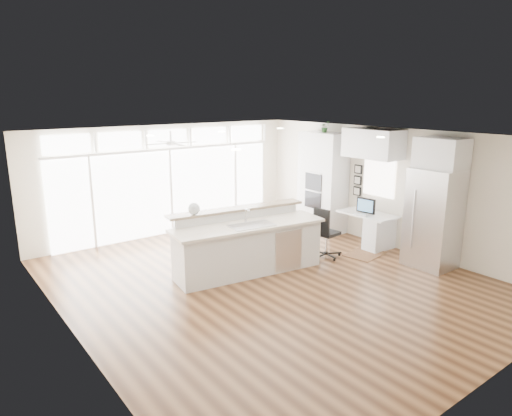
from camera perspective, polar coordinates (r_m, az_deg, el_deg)
floor at (r=8.67m, az=1.69°, el=-9.18°), size 7.00×8.00×0.02m
ceiling at (r=8.00m, az=1.83°, el=8.97°), size 7.00×8.00×0.02m
wall_back at (r=11.54m, az=-10.86°, el=3.51°), size 7.00×0.04×2.70m
wall_front at (r=5.85m, az=27.50°, el=-8.18°), size 7.00×0.04×2.70m
wall_left at (r=6.69m, az=-22.33°, el=-4.93°), size 0.04×8.00×2.70m
wall_right at (r=10.73m, az=16.46°, el=2.40°), size 0.04×8.00×2.70m
glass_wall at (r=11.55m, az=-10.65°, el=2.00°), size 5.80×0.06×2.08m
transom_row at (r=11.35m, az=-10.96°, el=8.58°), size 5.90×0.06×0.40m
desk_window at (r=10.84m, az=15.14°, el=3.68°), size 0.04×0.85×0.85m
ceiling_fan at (r=10.10m, az=-10.62°, el=8.53°), size 1.16×1.16×0.32m
recessed_lights at (r=8.16m, az=0.93°, el=8.93°), size 3.40×3.00×0.02m
oven_cabinet at (r=11.64m, az=8.34°, el=3.20°), size 0.64×1.20×2.50m
desk_nook at (r=10.85m, az=13.67°, el=-2.58°), size 0.72×1.30×0.76m
upper_cabinets at (r=10.50m, az=14.43°, el=7.82°), size 0.64×1.30×0.64m
refrigerator at (r=9.76m, az=21.30°, el=-1.22°), size 0.76×0.90×2.00m
fridge_cabinet at (r=9.58m, az=22.17°, el=6.37°), size 0.64×0.90×0.60m
framed_photos at (r=11.25m, az=12.60°, el=3.41°), size 0.06×0.22×0.80m
kitchen_island at (r=8.88m, az=-0.93°, el=-4.38°), size 3.16×1.55×1.20m
rug at (r=10.32m, az=13.47°, el=-5.61°), size 0.96×0.76×0.01m
office_chair at (r=9.84m, az=8.86°, el=-3.05°), size 0.63×0.59×1.09m
fishbowl at (r=8.65m, az=-7.77°, el=-0.07°), size 0.25×0.25×0.23m
monitor at (r=10.64m, az=13.58°, el=0.31°), size 0.14×0.47×0.39m
keyboard at (r=10.56m, az=12.93°, el=-0.81°), size 0.14×0.34×0.02m
potted_plant at (r=11.47m, az=8.58°, el=9.86°), size 0.26×0.29×0.21m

